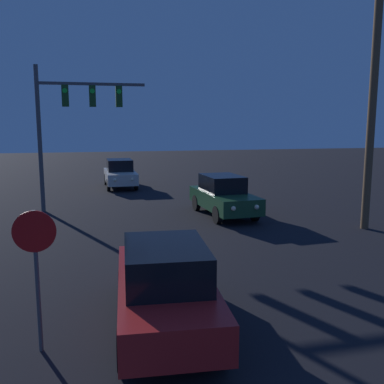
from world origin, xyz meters
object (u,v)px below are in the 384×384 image
at_px(utility_pole, 373,90).
at_px(stop_sign, 36,255).
at_px(traffic_signal_mast, 70,113).
at_px(car_far, 120,173).
at_px(car_near, 165,286).
at_px(car_mid, 223,195).

bearing_deg(utility_pole, stop_sign, -149.47).
distance_m(traffic_signal_mast, stop_sign, 12.40).
xyz_separation_m(car_far, traffic_signal_mast, (-2.44, -6.46, 3.40)).
height_order(traffic_signal_mast, utility_pole, utility_pole).
height_order(car_near, traffic_signal_mast, traffic_signal_mast).
xyz_separation_m(car_mid, traffic_signal_mast, (-6.06, 2.55, 3.40)).
bearing_deg(car_mid, traffic_signal_mast, -26.59).
distance_m(car_far, utility_pole, 15.26).
bearing_deg(car_far, car_near, 87.61).
bearing_deg(car_mid, car_near, 62.61).
bearing_deg(car_far, car_mid, 110.84).
distance_m(car_mid, traffic_signal_mast, 7.40).
bearing_deg(car_far, utility_pole, 121.58).
relative_size(car_mid, stop_sign, 1.84).
relative_size(car_far, traffic_signal_mast, 0.71).
bearing_deg(traffic_signal_mast, stop_sign, -90.74).
bearing_deg(car_near, car_far, 92.91).
relative_size(car_near, utility_pole, 0.46).
height_order(car_mid, stop_sign, stop_sign).
bearing_deg(utility_pole, car_mid, 141.94).
bearing_deg(utility_pole, traffic_signal_mast, 150.26).
bearing_deg(car_far, traffic_signal_mast, 68.27).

